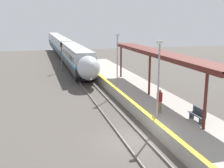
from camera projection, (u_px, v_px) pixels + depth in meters
ground_plane at (134, 141)px, 18.21m from camera, size 120.00×120.00×0.00m
rail_left at (124, 141)px, 18.00m from camera, size 0.08×90.00×0.15m
rail_right at (145, 139)px, 18.38m from camera, size 0.08×90.00×0.15m
train at (63, 46)px, 60.57m from camera, size 2.75×63.64×3.84m
platform_right at (188, 128)px, 19.10m from camera, size 4.61×64.00×1.00m
platform_bench at (198, 114)px, 18.88m from camera, size 0.44×1.57×0.89m
person_waiting at (159, 101)px, 20.45m from camera, size 0.36×0.23×1.77m
railway_signal at (62, 54)px, 41.88m from camera, size 0.28×0.28×4.49m
lamppost_near at (159, 74)px, 19.16m from camera, size 0.36×0.20×5.35m
lamppost_mid at (117, 56)px, 28.58m from camera, size 0.36×0.20×5.35m
station_canopy at (156, 54)px, 25.11m from camera, size 2.02×20.49×3.91m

